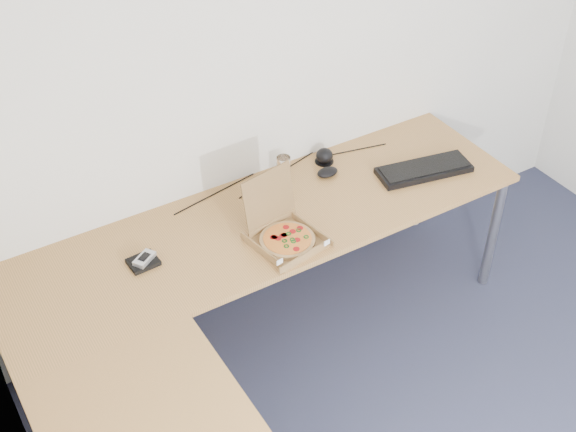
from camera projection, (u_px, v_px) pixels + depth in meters
desk at (248, 309)px, 3.15m from camera, size 2.50×2.20×0.73m
pizza_box at (285, 236)px, 3.41m from camera, size 0.27×0.32×0.28m
drinking_glass at (283, 167)px, 3.78m from camera, size 0.07×0.07×0.12m
keyboard at (424, 170)px, 3.84m from camera, size 0.49×0.26×0.03m
mouse at (327, 172)px, 3.81m from camera, size 0.12×0.09×0.04m
wallet at (143, 262)px, 3.31m from camera, size 0.13×0.11×0.02m
phone at (144, 259)px, 3.30m from camera, size 0.12×0.10×0.02m
dome_speaker at (324, 155)px, 3.89m from camera, size 0.10×0.10×0.08m
cable_bundle at (277, 174)px, 3.83m from camera, size 0.58×0.12×0.01m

